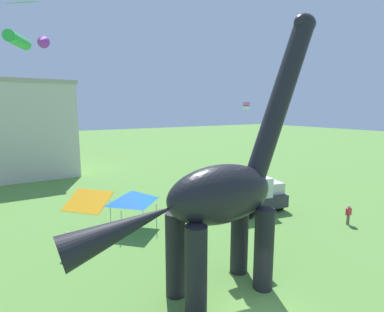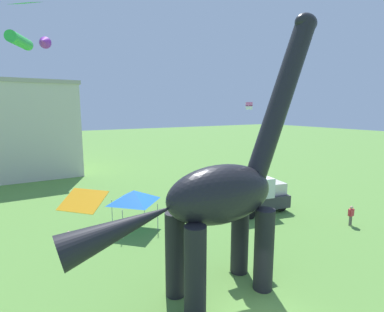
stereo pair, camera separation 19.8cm
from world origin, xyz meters
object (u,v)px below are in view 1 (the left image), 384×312
parked_box_truck (255,194)px  kite_apex (23,40)px  kite_far_right (88,201)px  kite_mid_right (235,182)px  festival_canopy_tent (132,196)px  person_strolling_adult (68,241)px  dinosaur_sculpture (220,194)px  kite_high_right (23,2)px  kite_mid_left (246,106)px  person_vendor_side (349,213)px

parked_box_truck → kite_apex: (-17.04, 0.56, 11.17)m
kite_far_right → kite_mid_right: bearing=35.0°
festival_canopy_tent → person_strolling_adult: bearing=-158.3°
dinosaur_sculpture → kite_high_right: kite_high_right is taller
kite_mid_left → kite_far_right: size_ratio=0.93×
parked_box_truck → kite_apex: 20.39m
person_strolling_adult → festival_canopy_tent: bearing=-20.9°
person_strolling_adult → kite_apex: size_ratio=0.68×
person_vendor_side → kite_far_right: size_ratio=1.44×
kite_mid_left → kite_far_right: kite_mid_left is taller
person_vendor_side → festival_canopy_tent: festival_canopy_tent is taller
kite_mid_right → kite_far_right: (-9.99, -7.01, 2.45)m
kite_high_right → kite_mid_left: size_ratio=2.08×
person_strolling_adult → kite_mid_right: (8.81, -5.43, 3.78)m
kite_high_right → kite_far_right: (-0.13, -17.70, -9.03)m
kite_mid_left → dinosaur_sculpture: bearing=-134.0°
kite_mid_right → kite_apex: kite_apex is taller
kite_far_right → festival_canopy_tent: bearing=66.8°
dinosaur_sculpture → kite_apex: 13.51m
festival_canopy_tent → kite_far_right: bearing=-113.2°
parked_box_truck → person_vendor_side: size_ratio=3.72×
parked_box_truck → kite_mid_right: kite_mid_right is taller
person_strolling_adult → festival_canopy_tent: size_ratio=0.50×
kite_far_right → person_strolling_adult: bearing=84.6°
kite_high_right → kite_apex: size_ratio=0.92×
dinosaur_sculpture → person_vendor_side: 14.68m
dinosaur_sculpture → kite_mid_left: (20.26, 20.95, 4.41)m
kite_high_right → kite_apex: kite_high_right is taller
kite_apex → person_strolling_adult: bearing=-15.6°
person_strolling_adult → kite_mid_left: size_ratio=1.54×
person_strolling_adult → festival_canopy_tent: festival_canopy_tent is taller
person_strolling_adult → kite_mid_left: 30.40m
person_strolling_adult → kite_far_right: bearing=-138.1°
kite_mid_right → kite_apex: 14.34m
person_vendor_side → kite_far_right: (-21.02, -6.17, 6.22)m
person_strolling_adult → kite_high_right: (-1.05, 5.26, 15.25)m
kite_mid_right → kite_apex: (-10.30, 5.85, 8.08)m
dinosaur_sculpture → kite_high_right: 18.55m
dinosaur_sculpture → kite_far_right: size_ratio=12.74×
person_vendor_side → festival_canopy_tent: 17.05m
kite_high_right → parked_box_truck: bearing=-18.0°
dinosaur_sculpture → person_strolling_adult: (-5.84, 7.89, -4.13)m
festival_canopy_tent → person_vendor_side: bearing=-29.1°
parked_box_truck → kite_far_right: 21.49m
kite_mid_left → kite_mid_right: bearing=-133.1°
kite_high_right → person_vendor_side: bearing=-28.9°
parked_box_truck → kite_far_right: (-16.74, -12.29, 5.54)m
person_vendor_side → kite_mid_right: 11.69m
parked_box_truck → festival_canopy_tent: bearing=-179.6°
parked_box_truck → kite_far_right: bearing=-131.8°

